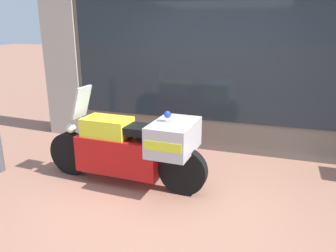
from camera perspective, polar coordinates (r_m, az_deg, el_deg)
ground_plane at (r=4.24m, az=1.00°, el=-12.43°), size 60.00×60.00×0.00m
shop_building at (r=5.72m, az=3.78°, el=12.49°), size 6.35×0.55×3.26m
window_display at (r=5.84m, az=9.70°, el=0.53°), size 5.18×0.30×1.86m
paramedic_motorcycle at (r=4.37m, az=-5.89°, el=-3.54°), size 2.34×0.80×1.31m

